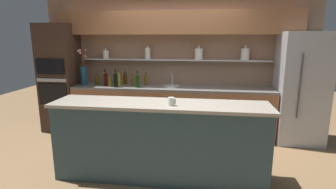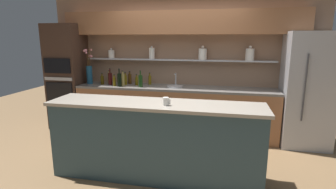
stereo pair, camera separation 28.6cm
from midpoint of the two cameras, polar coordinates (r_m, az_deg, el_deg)
The scene contains 20 objects.
ground_plane at distance 4.03m, azimuth 0.93°, elevation -14.65°, with size 12.00×12.00×0.00m, color olive.
back_wall_unit at distance 5.11m, azimuth 4.37°, elevation 9.17°, with size 5.20×0.44×2.60m.
back_counter_unit at distance 5.01m, azimuth 3.04°, elevation -3.54°, with size 3.73×0.62×0.92m.
island_counter at distance 3.46m, azimuth -0.35°, elevation -10.00°, with size 2.75×0.61×1.02m.
refrigerator at distance 5.04m, azimuth 29.47°, elevation 0.83°, with size 0.78×0.73×1.93m.
oven_tower at distance 5.66m, azimuth -19.65°, elevation 3.63°, with size 0.66×0.64×2.09m.
flower_vase at distance 5.41m, azimuth -15.34°, elevation 4.78°, with size 0.16×0.15×0.69m.
sink_fixture at distance 4.91m, azimuth 3.14°, elevation 1.92°, with size 0.30×0.30×0.25m.
bottle_wine_0 at distance 4.89m, azimuth -4.34°, elevation 2.99°, with size 0.08×0.08×0.31m.
bottle_oil_1 at distance 5.07m, azimuth -10.02°, elevation 2.85°, with size 0.05×0.05×0.22m.
bottle_oil_2 at distance 5.15m, azimuth -2.39°, elevation 3.24°, with size 0.06×0.06×0.24m.
bottle_wine_3 at distance 4.99m, azimuth -8.93°, elevation 3.21°, with size 0.08×0.08×0.34m.
bottle_oil_4 at distance 5.12m, azimuth -5.26°, elevation 3.01°, with size 0.06×0.06×0.21m.
bottle_wine_5 at distance 5.20m, azimuth -10.96°, elevation 3.41°, with size 0.07×0.07×0.32m.
bottle_oil_6 at distance 5.29m, azimuth -12.64°, elevation 3.13°, with size 0.07×0.07×0.23m.
bottle_spirit_7 at distance 5.41m, azimuth -11.18°, elevation 3.58°, with size 0.07×0.07×0.26m.
bottle_spirit_8 at distance 5.07m, azimuth -8.22°, elevation 3.29°, with size 0.06×0.06×0.29m.
bottle_spirit_9 at distance 5.27m, azimuth -6.79°, elevation 3.46°, with size 0.07×0.07×0.25m.
bottle_oil_10 at distance 5.17m, azimuth -7.69°, elevation 3.21°, with size 0.06×0.06×0.25m.
coffee_mug at distance 3.16m, azimuth 2.11°, elevation -1.53°, with size 0.10×0.08×0.10m.
Camera 2 is at (0.83, -3.50, 1.82)m, focal length 28.00 mm.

